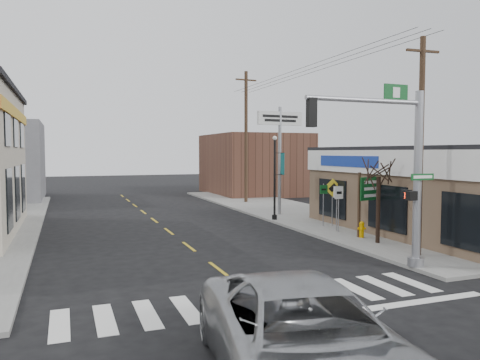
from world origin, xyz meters
name	(u,v)px	position (x,y,z in m)	size (l,w,h in m)	color
ground	(266,305)	(0.00, 0.00, 0.00)	(140.00, 140.00, 0.00)	black
sidewalk_right	(317,218)	(9.00, 13.00, 0.07)	(6.00, 38.00, 0.13)	slate
center_line	(189,246)	(0.00, 8.00, 0.01)	(0.12, 56.00, 0.01)	gold
crosswalk	(260,300)	(0.00, 0.40, 0.01)	(11.00, 2.20, 0.01)	silver
bldg_distant_right	(254,164)	(12.00, 30.00, 2.80)	(8.00, 10.00, 5.60)	#523225
suv	(305,339)	(-1.16, -4.23, 0.88)	(2.92, 6.33, 1.76)	#9EA0A3
traffic_signal_pole	(401,160)	(5.49, 1.55, 3.71)	(4.75, 0.38, 6.01)	gray
guide_sign	(372,195)	(8.20, 6.68, 2.01)	(1.67, 0.14, 2.92)	#412E1E
fire_hydrant	(362,229)	(7.61, 6.61, 0.53)	(0.23, 0.23, 0.73)	#C78B00
ped_crossing_sign	(333,193)	(8.20, 10.02, 1.83)	(0.95, 0.07, 2.45)	gray
lamp_post	(276,171)	(6.36, 13.07, 2.88)	(0.62, 0.48, 4.73)	black
dance_center_sign	(280,133)	(7.54, 15.02, 5.10)	(3.09, 0.19, 6.58)	gray
bare_tree	(379,165)	(7.51, 5.34, 3.43)	(2.10, 2.10, 4.20)	black
shrub_back	(400,220)	(10.87, 8.03, 0.56)	(1.13, 1.13, 0.85)	black
utility_pole_near	(421,144)	(7.50, 2.91, 4.25)	(1.40, 0.21, 8.04)	#4A3021
utility_pole_far	(246,135)	(8.21, 22.41, 5.22)	(1.73, 0.26, 9.93)	#443422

